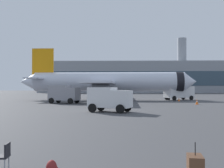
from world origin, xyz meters
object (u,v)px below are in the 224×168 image
object	(u,v)px
gate_chair	(3,155)
safety_cone_mid	(197,102)
airplane_at_gate	(108,82)
safety_cone_near	(179,99)
rolling_suitcase	(195,168)
cargo_van	(109,98)
fuel_truck	(179,91)
service_truck	(64,93)

from	to	relation	value
gate_chair	safety_cone_mid	bearing A→B (deg)	64.84
airplane_at_gate	safety_cone_near	size ratio (longest dim) A/B	58.74
airplane_at_gate	safety_cone_near	xyz separation A→B (m)	(13.48, -3.59, -3.36)
airplane_at_gate	rolling_suitcase	world-z (taller)	airplane_at_gate
cargo_van	gate_chair	size ratio (longest dim) A/B	5.61
fuel_truck	safety_cone_near	xyz separation A→B (m)	(-0.88, -4.22, -1.47)
fuel_truck	cargo_van	size ratio (longest dim) A/B	1.34
airplane_at_gate	fuel_truck	distance (m)	14.50
safety_cone_mid	rolling_suitcase	size ratio (longest dim) A/B	0.75
airplane_at_gate	rolling_suitcase	xyz separation A→B (m)	(4.46, -46.72, -3.27)
airplane_at_gate	safety_cone_mid	distance (m)	19.60
safety_cone_near	gate_chair	bearing A→B (deg)	-109.21
service_truck	rolling_suitcase	distance (m)	37.42
fuel_truck	gate_chair	xyz separation A→B (m)	(-15.61, -46.49, -1.27)
fuel_truck	airplane_at_gate	bearing A→B (deg)	-177.47
gate_chair	safety_cone_near	bearing A→B (deg)	70.79
safety_cone_near	airplane_at_gate	bearing A→B (deg)	165.09
service_truck	cargo_van	distance (m)	16.93
service_truck	gate_chair	xyz separation A→B (m)	(5.33, -34.87, -1.11)
cargo_van	gate_chair	distance (m)	20.09
service_truck	gate_chair	distance (m)	35.29
airplane_at_gate	safety_cone_mid	size ratio (longest dim) A/B	43.45
fuel_truck	safety_cone_mid	world-z (taller)	fuel_truck
service_truck	gate_chair	bearing A→B (deg)	-81.31
safety_cone_mid	rolling_suitcase	bearing A→B (deg)	-106.01
rolling_suitcase	gate_chair	distance (m)	5.77
safety_cone_mid	gate_chair	bearing A→B (deg)	-115.16
safety_cone_near	service_truck	bearing A→B (deg)	-159.75
fuel_truck	safety_cone_mid	xyz separation A→B (m)	(-0.31, -13.91, -1.37)
airplane_at_gate	safety_cone_mid	bearing A→B (deg)	-43.39
service_truck	fuel_truck	world-z (taller)	fuel_truck
cargo_van	safety_cone_near	world-z (taller)	cargo_van
airplane_at_gate	cargo_van	bearing A→B (deg)	-87.07
airplane_at_gate	cargo_van	size ratio (longest dim) A/B	7.40
fuel_truck	safety_cone_near	bearing A→B (deg)	-101.83
cargo_van	airplane_at_gate	bearing A→B (deg)	92.93
safety_cone_mid	fuel_truck	bearing A→B (deg)	88.72
cargo_van	gate_chair	bearing A→B (deg)	-97.39
gate_chair	airplane_at_gate	bearing A→B (deg)	88.43
service_truck	safety_cone_near	size ratio (longest dim) A/B	8.60
airplane_at_gate	safety_cone_mid	xyz separation A→B (m)	(14.05, -13.28, -3.25)
cargo_van	safety_cone_mid	distance (m)	17.99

